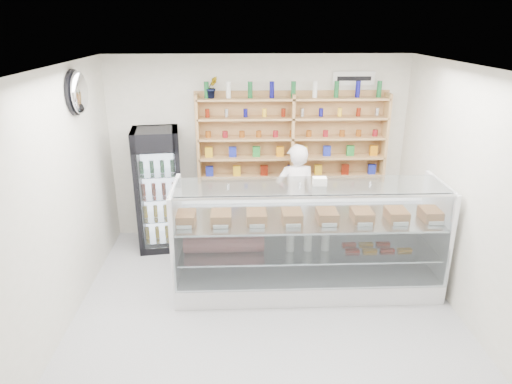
{
  "coord_description": "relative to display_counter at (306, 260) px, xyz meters",
  "views": [
    {
      "loc": [
        -0.3,
        -4.3,
        3.23
      ],
      "look_at": [
        -0.1,
        0.9,
        1.28
      ],
      "focal_mm": 32.0,
      "sensor_mm": 36.0,
      "label": 1
    }
  ],
  "objects": [
    {
      "name": "room",
      "position": [
        -0.54,
        -0.8,
        1.02
      ],
      "size": [
        5.0,
        5.0,
        5.0
      ],
      "color": "silver",
      "rests_on": "ground"
    },
    {
      "name": "display_counter",
      "position": [
        0.0,
        0.0,
        0.0
      ],
      "size": [
        3.27,
        0.98,
        1.42
      ],
      "color": "white",
      "rests_on": "floor"
    },
    {
      "name": "shop_worker",
      "position": [
        -0.01,
        1.15,
        0.42
      ],
      "size": [
        0.62,
        0.44,
        1.61
      ],
      "primitive_type": "imported",
      "rotation": [
        0.0,
        0.0,
        3.24
      ],
      "color": "white",
      "rests_on": "floor"
    },
    {
      "name": "drinks_cooler",
      "position": [
        -2.02,
        1.24,
        0.53
      ],
      "size": [
        0.73,
        0.71,
        1.81
      ],
      "rotation": [
        0.0,
        0.0,
        0.13
      ],
      "color": "black",
      "rests_on": "floor"
    },
    {
      "name": "wall_shelving",
      "position": [
        -0.04,
        1.54,
        1.21
      ],
      "size": [
        2.84,
        0.28,
        1.33
      ],
      "color": "tan",
      "rests_on": "back_wall"
    },
    {
      "name": "potted_plant",
      "position": [
        -1.21,
        1.54,
        1.97
      ],
      "size": [
        0.21,
        0.2,
        0.31
      ],
      "primitive_type": "imported",
      "rotation": [
        0.0,
        0.0,
        0.43
      ],
      "color": "#1E6626",
      "rests_on": "wall_shelving"
    },
    {
      "name": "security_mirror",
      "position": [
        -2.71,
        0.4,
        2.07
      ],
      "size": [
        0.15,
        0.5,
        0.5
      ],
      "primitive_type": "ellipsoid",
      "color": "silver",
      "rests_on": "left_wall"
    },
    {
      "name": "wall_sign",
      "position": [
        0.86,
        1.67,
        2.07
      ],
      "size": [
        0.62,
        0.03,
        0.2
      ],
      "primitive_type": "cube",
      "color": "white",
      "rests_on": "back_wall"
    }
  ]
}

